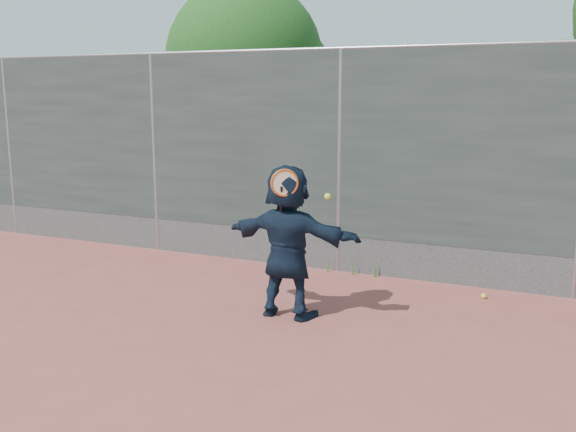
% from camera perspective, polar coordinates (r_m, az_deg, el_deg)
% --- Properties ---
extents(ground, '(80.00, 80.00, 0.00)m').
position_cam_1_polar(ground, '(5.98, -7.19, -13.23)').
color(ground, '#9E4C42').
rests_on(ground, ground).
extents(player, '(1.59, 0.56, 1.69)m').
position_cam_1_polar(player, '(6.97, 0.00, -2.27)').
color(player, '#121F31').
rests_on(player, ground).
extents(ball_ground, '(0.07, 0.07, 0.07)m').
position_cam_1_polar(ball_ground, '(8.10, 17.01, -6.80)').
color(ball_ground, yellow).
rests_on(ball_ground, ground).
extents(fence, '(20.00, 0.06, 3.03)m').
position_cam_1_polar(fence, '(8.68, 4.61, 5.26)').
color(fence, '#38423D').
rests_on(fence, ground).
extents(swing_action, '(0.63, 0.17, 0.51)m').
position_cam_1_polar(swing_action, '(6.63, 0.06, 2.69)').
color(swing_action, '#D04E13').
rests_on(swing_action, ground).
extents(tree_left, '(3.15, 3.00, 4.53)m').
position_cam_1_polar(tree_left, '(12.58, -3.13, 13.24)').
color(tree_left, '#382314').
rests_on(tree_left, ground).
extents(weed_clump, '(0.68, 0.07, 0.30)m').
position_cam_1_polar(weed_clump, '(8.74, 6.03, -4.39)').
color(weed_clump, '#387226').
rests_on(weed_clump, ground).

